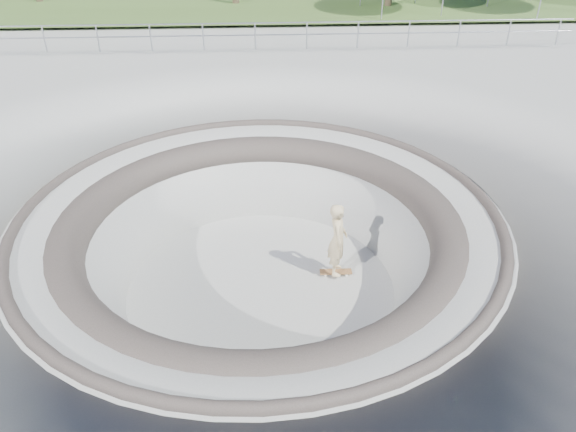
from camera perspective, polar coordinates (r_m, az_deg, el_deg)
The scene contains 6 objects.
ground at distance 11.86m, azimuth -2.97°, elevation 0.13°, with size 180.00×180.00×0.00m, color #A9A9A4.
skate_bowl at distance 12.92m, azimuth -2.74°, elevation -6.77°, with size 14.00×14.00×4.10m.
distant_hills at distance 68.65m, azimuth 0.04°, elevation 20.85°, with size 103.20×45.00×28.60m.
safety_railing at distance 22.77m, azimuth -3.35°, elevation 17.81°, with size 25.00×0.06×1.03m.
skateboard at distance 13.28m, azimuth 4.88°, elevation -5.68°, with size 0.76×0.22×0.08m.
skater at distance 12.74m, azimuth 5.07°, elevation -2.41°, with size 0.66×0.43×1.80m, color beige.
Camera 1 is at (0.06, -10.08, 6.25)m, focal length 35.00 mm.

